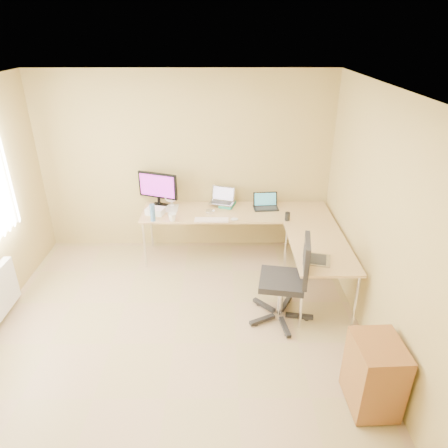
{
  "coord_description": "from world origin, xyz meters",
  "views": [
    {
      "loc": [
        0.52,
        -3.36,
        3.1
      ],
      "look_at": [
        0.55,
        1.1,
        0.9
      ],
      "focal_mm": 32.45,
      "sensor_mm": 36.0,
      "label": 1
    }
  ],
  "objects_px": {
    "desk_main": "(236,234)",
    "laptop_center": "(222,196)",
    "water_bottle": "(153,213)",
    "laptop_black": "(266,201)",
    "keyboard": "(211,220)",
    "monitor": "(158,190)",
    "mug": "(172,217)",
    "office_chair": "(282,282)",
    "desk_return": "(317,271)",
    "desk_fan": "(171,198)",
    "laptop_return": "(318,251)",
    "cabinet": "(374,374)"
  },
  "relations": [
    {
      "from": "laptop_center",
      "to": "water_bottle",
      "type": "bearing_deg",
      "value": -134.91
    },
    {
      "from": "monitor",
      "to": "laptop_black",
      "type": "relative_size",
      "value": 1.7
    },
    {
      "from": "laptop_black",
      "to": "mug",
      "type": "distance_m",
      "value": 1.36
    },
    {
      "from": "laptop_black",
      "to": "desk_fan",
      "type": "relative_size",
      "value": 1.46
    },
    {
      "from": "desk_main",
      "to": "cabinet",
      "type": "bearing_deg",
      "value": -66.86
    },
    {
      "from": "monitor",
      "to": "desk_fan",
      "type": "height_order",
      "value": "monitor"
    },
    {
      "from": "desk_main",
      "to": "water_bottle",
      "type": "distance_m",
      "value": 1.26
    },
    {
      "from": "monitor",
      "to": "laptop_black",
      "type": "height_order",
      "value": "monitor"
    },
    {
      "from": "monitor",
      "to": "laptop_black",
      "type": "bearing_deg",
      "value": 16.45
    },
    {
      "from": "monitor",
      "to": "water_bottle",
      "type": "height_order",
      "value": "monitor"
    },
    {
      "from": "water_bottle",
      "to": "laptop_black",
      "type": "bearing_deg",
      "value": 14.07
    },
    {
      "from": "desk_main",
      "to": "monitor",
      "type": "relative_size",
      "value": 4.47
    },
    {
      "from": "monitor",
      "to": "mug",
      "type": "height_order",
      "value": "monitor"
    },
    {
      "from": "laptop_center",
      "to": "keyboard",
      "type": "relative_size",
      "value": 0.75
    },
    {
      "from": "monitor",
      "to": "office_chair",
      "type": "xyz_separation_m",
      "value": [
        1.58,
        -1.61,
        -0.48
      ]
    },
    {
      "from": "laptop_center",
      "to": "laptop_black",
      "type": "relative_size",
      "value": 0.98
    },
    {
      "from": "desk_fan",
      "to": "cabinet",
      "type": "xyz_separation_m",
      "value": [
        2.05,
        -2.83,
        -0.49
      ]
    },
    {
      "from": "laptop_return",
      "to": "desk_fan",
      "type": "bearing_deg",
      "value": 64.19
    },
    {
      "from": "monitor",
      "to": "desk_fan",
      "type": "xyz_separation_m",
      "value": [
        0.18,
        0.0,
        -0.13
      ]
    },
    {
      "from": "desk_main",
      "to": "laptop_return",
      "type": "bearing_deg",
      "value": -57.09
    },
    {
      "from": "desk_main",
      "to": "laptop_center",
      "type": "distance_m",
      "value": 0.59
    },
    {
      "from": "desk_return",
      "to": "monitor",
      "type": "distance_m",
      "value": 2.49
    },
    {
      "from": "office_chair",
      "to": "desk_fan",
      "type": "bearing_deg",
      "value": 140.69
    },
    {
      "from": "desk_return",
      "to": "desk_main",
      "type": "bearing_deg",
      "value": 134.27
    },
    {
      "from": "desk_fan",
      "to": "office_chair",
      "type": "distance_m",
      "value": 2.16
    },
    {
      "from": "keyboard",
      "to": "desk_fan",
      "type": "height_order",
      "value": "desk_fan"
    },
    {
      "from": "desk_main",
      "to": "office_chair",
      "type": "distance_m",
      "value": 1.49
    },
    {
      "from": "laptop_center",
      "to": "laptop_black",
      "type": "bearing_deg",
      "value": 7.29
    },
    {
      "from": "water_bottle",
      "to": "laptop_return",
      "type": "bearing_deg",
      "value": -27.46
    },
    {
      "from": "desk_main",
      "to": "monitor",
      "type": "distance_m",
      "value": 1.29
    },
    {
      "from": "cabinet",
      "to": "desk_main",
      "type": "bearing_deg",
      "value": 110.78
    },
    {
      "from": "mug",
      "to": "laptop_return",
      "type": "relative_size",
      "value": 0.33
    },
    {
      "from": "mug",
      "to": "office_chair",
      "type": "bearing_deg",
      "value": -39.8
    },
    {
      "from": "desk_fan",
      "to": "cabinet",
      "type": "bearing_deg",
      "value": -63.39
    },
    {
      "from": "desk_fan",
      "to": "desk_main",
      "type": "bearing_deg",
      "value": -21.5
    },
    {
      "from": "office_chair",
      "to": "monitor",
      "type": "bearing_deg",
      "value": 144.22
    },
    {
      "from": "desk_fan",
      "to": "laptop_center",
      "type": "bearing_deg",
      "value": -9.34
    },
    {
      "from": "desk_return",
      "to": "laptop_black",
      "type": "bearing_deg",
      "value": 116.38
    },
    {
      "from": "laptop_center",
      "to": "cabinet",
      "type": "distance_m",
      "value": 3.17
    },
    {
      "from": "desk_return",
      "to": "keyboard",
      "type": "xyz_separation_m",
      "value": [
        -1.32,
        0.7,
        0.38
      ]
    },
    {
      "from": "desk_return",
      "to": "keyboard",
      "type": "height_order",
      "value": "keyboard"
    },
    {
      "from": "keyboard",
      "to": "desk_fan",
      "type": "relative_size",
      "value": 1.92
    },
    {
      "from": "desk_main",
      "to": "office_chair",
      "type": "xyz_separation_m",
      "value": [
        0.47,
        -1.41,
        0.14
      ]
    },
    {
      "from": "desk_return",
      "to": "keyboard",
      "type": "distance_m",
      "value": 1.54
    },
    {
      "from": "desk_fan",
      "to": "laptop_return",
      "type": "bearing_deg",
      "value": -49.88
    },
    {
      "from": "monitor",
      "to": "desk_main",
      "type": "bearing_deg",
      "value": 10.21
    },
    {
      "from": "monitor",
      "to": "office_chair",
      "type": "relative_size",
      "value": 0.56
    },
    {
      "from": "desk_fan",
      "to": "desk_return",
      "type": "bearing_deg",
      "value": -41.57
    },
    {
      "from": "mug",
      "to": "office_chair",
      "type": "height_order",
      "value": "office_chair"
    },
    {
      "from": "desk_return",
      "to": "laptop_black",
      "type": "xyz_separation_m",
      "value": [
        -0.54,
        1.09,
        0.47
      ]
    }
  ]
}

